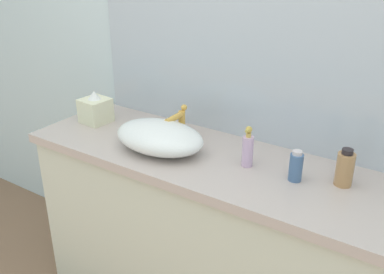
{
  "coord_description": "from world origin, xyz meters",
  "views": [
    {
      "loc": [
        0.79,
        -0.96,
        1.7
      ],
      "look_at": [
        -0.12,
        0.41,
        0.96
      ],
      "focal_mm": 40.82,
      "sensor_mm": 36.0,
      "label": 1
    }
  ],
  "objects_px": {
    "soap_dispenser": "(248,149)",
    "sink_basin": "(160,137)",
    "tissue_box": "(95,109)",
    "perfume_bottle": "(345,168)",
    "lotion_bottle": "(296,166)"
  },
  "relations": [
    {
      "from": "sink_basin",
      "to": "lotion_bottle",
      "type": "xyz_separation_m",
      "value": [
        0.58,
        0.07,
        -0.0
      ]
    },
    {
      "from": "lotion_bottle",
      "to": "sink_basin",
      "type": "bearing_deg",
      "value": -173.14
    },
    {
      "from": "sink_basin",
      "to": "lotion_bottle",
      "type": "relative_size",
      "value": 3.37
    },
    {
      "from": "sink_basin",
      "to": "lotion_bottle",
      "type": "bearing_deg",
      "value": 6.86
    },
    {
      "from": "lotion_bottle",
      "to": "perfume_bottle",
      "type": "xyz_separation_m",
      "value": [
        0.16,
        0.07,
        0.01
      ]
    },
    {
      "from": "sink_basin",
      "to": "perfume_bottle",
      "type": "height_order",
      "value": "perfume_bottle"
    },
    {
      "from": "sink_basin",
      "to": "perfume_bottle",
      "type": "relative_size",
      "value": 2.83
    },
    {
      "from": "soap_dispenser",
      "to": "sink_basin",
      "type": "bearing_deg",
      "value": -168.78
    },
    {
      "from": "sink_basin",
      "to": "tissue_box",
      "type": "distance_m",
      "value": 0.46
    },
    {
      "from": "sink_basin",
      "to": "tissue_box",
      "type": "relative_size",
      "value": 2.58
    },
    {
      "from": "sink_basin",
      "to": "tissue_box",
      "type": "bearing_deg",
      "value": 170.06
    },
    {
      "from": "soap_dispenser",
      "to": "lotion_bottle",
      "type": "bearing_deg",
      "value": -1.48
    },
    {
      "from": "perfume_bottle",
      "to": "tissue_box",
      "type": "relative_size",
      "value": 0.91
    },
    {
      "from": "sink_basin",
      "to": "lotion_bottle",
      "type": "height_order",
      "value": "lotion_bottle"
    },
    {
      "from": "soap_dispenser",
      "to": "lotion_bottle",
      "type": "distance_m",
      "value": 0.2
    }
  ]
}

